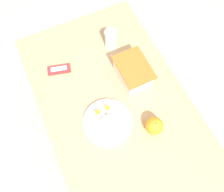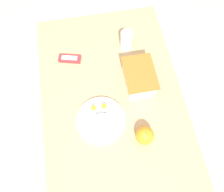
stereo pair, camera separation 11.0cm
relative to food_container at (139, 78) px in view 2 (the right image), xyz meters
The scene contains 7 objects.
ground_plane 0.78m from the food_container, 49.45° to the right, with size 10.00×10.00×0.00m, color #B2A899.
table 0.23m from the food_container, 49.45° to the right, with size 1.26×0.73×0.71m.
food_container is the anchor object (origin of this frame).
orange_fruit 0.30m from the food_container, ahead, with size 0.09×0.09×0.09m.
rice_plate 0.29m from the food_container, 51.75° to the right, with size 0.24×0.24×0.05m.
candy_bar 0.40m from the food_container, 121.09° to the right, with size 0.08×0.13×0.02m.
drinking_glass 0.24m from the food_container, behind, with size 0.07×0.07×0.12m.
Camera 2 is at (0.35, -0.08, 1.76)m, focal length 35.00 mm.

